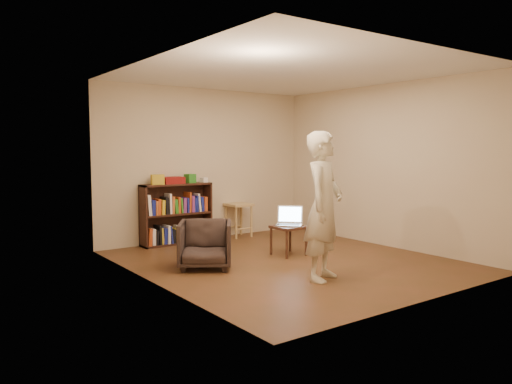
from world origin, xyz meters
TOP-DOWN VIEW (x-y plane):
  - floor at (0.00, 0.00)m, footprint 4.50×4.50m
  - ceiling at (0.00, 0.00)m, footprint 4.50×4.50m
  - wall_back at (0.00, 2.25)m, footprint 4.00×0.00m
  - wall_left at (-2.00, 0.00)m, footprint 0.00×4.50m
  - wall_right at (2.00, 0.00)m, footprint 0.00×4.50m
  - bookshelf at (-0.67, 2.09)m, footprint 1.20×0.30m
  - box_yellow at (-1.01, 2.06)m, footprint 0.22×0.18m
  - red_cloth at (-0.73, 2.07)m, footprint 0.36×0.28m
  - box_green at (-0.39, 2.11)m, footprint 0.17×0.17m
  - box_white at (-0.15, 2.07)m, footprint 0.12×0.12m
  - stool at (0.54, 2.03)m, footprint 0.41×0.41m
  - armchair at (-1.14, 0.34)m, footprint 0.95×0.95m
  - side_table at (0.27, 0.31)m, footprint 0.43×0.43m
  - laptop at (0.33, 0.36)m, footprint 0.50×0.50m
  - person at (-0.28, -1.00)m, footprint 0.77×0.67m

SIDE VIEW (x-z plane):
  - floor at x=0.00m, z-range 0.00..0.00m
  - armchair at x=-1.14m, z-range 0.00..0.63m
  - side_table at x=0.27m, z-range 0.14..0.58m
  - bookshelf at x=-0.67m, z-range -0.06..0.94m
  - stool at x=0.54m, z-range 0.18..0.78m
  - laptop at x=0.33m, z-range 0.36..0.64m
  - person at x=-0.28m, z-range 0.00..1.78m
  - box_white at x=-0.15m, z-range 1.00..1.08m
  - red_cloth at x=-0.73m, z-range 1.00..1.11m
  - box_green at x=-0.39m, z-range 1.00..1.15m
  - box_yellow at x=-1.01m, z-range 1.00..1.16m
  - wall_back at x=0.00m, z-range -0.70..3.30m
  - wall_left at x=-2.00m, z-range -0.95..3.55m
  - wall_right at x=2.00m, z-range -0.95..3.55m
  - ceiling at x=0.00m, z-range 2.60..2.60m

